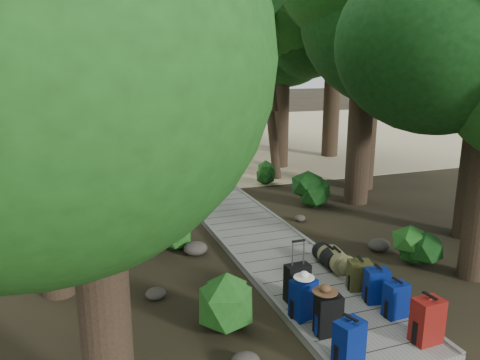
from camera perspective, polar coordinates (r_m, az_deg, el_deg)
name	(u,v)px	position (r m, az deg, el deg)	size (l,w,h in m)	color
ground	(265,246)	(11.07, 3.10, -7.99)	(120.00, 120.00, 0.00)	#2F2617
sand_beach	(151,141)	(26.07, -10.78, 4.74)	(40.00, 22.00, 0.02)	tan
boardwalk	(250,229)	(11.91, 1.22, -6.02)	(2.00, 12.00, 0.12)	gray
backpack_left_a	(349,341)	(6.88, 13.17, -18.59)	(0.40, 0.28, 0.74)	navy
backpack_left_b	(328,313)	(7.50, 10.72, -15.62)	(0.39, 0.27, 0.71)	black
backpack_left_c	(303,297)	(7.85, 7.73, -13.94)	(0.40, 0.28, 0.74)	navy
backpack_right_a	(428,318)	(7.70, 21.89, -15.38)	(0.43, 0.30, 0.76)	maroon
backpack_right_b	(396,298)	(8.24, 18.48, -13.50)	(0.36, 0.25, 0.65)	navy
backpack_right_c	(377,284)	(8.60, 16.34, -12.06)	(0.39, 0.28, 0.67)	navy
backpack_right_d	(359,274)	(8.97, 14.34, -11.00)	(0.40, 0.29, 0.61)	#393917
duffel_right_khaki	(336,260)	(9.68, 11.67, -9.52)	(0.42, 0.63, 0.42)	olive
duffel_right_black	(329,257)	(9.83, 10.81, -9.16)	(0.40, 0.63, 0.40)	black
suitcase_on_boardwalk	(297,283)	(8.37, 6.99, -12.31)	(0.43, 0.24, 0.67)	black
lone_suitcase_on_sand	(195,162)	(18.53, -5.48, 2.20)	(0.42, 0.24, 0.65)	black
hat_brown	(325,288)	(7.28, 10.35, -12.86)	(0.38, 0.38, 0.12)	#51351E
hat_white	(304,274)	(7.60, 7.83, -11.33)	(0.34, 0.34, 0.11)	silver
kayak	(107,164)	(19.59, -15.90, 1.91)	(0.76, 3.47, 0.35)	#A60E17
sun_lounger	(231,149)	(21.52, -1.07, 3.79)	(0.55, 1.69, 0.55)	silver
tree_right_c	(366,29)	(14.22, 15.12, 17.36)	(5.87, 5.87, 10.15)	black
tree_right_d	(372,5)	(16.10, 15.79, 19.89)	(6.45, 6.45, 11.83)	black
tree_right_e	(282,55)	(18.83, 5.20, 14.88)	(4.91, 4.91, 8.84)	black
tree_right_f	(335,38)	(21.46, 11.48, 16.63)	(5.81, 5.81, 10.38)	black
tree_left_a	(87,86)	(4.74, -18.16, 10.86)	(4.74, 4.74, 7.91)	black
tree_left_b	(36,54)	(8.60, -23.62, 13.90)	(4.78, 4.78, 8.60)	black
tree_left_c	(86,79)	(11.90, -18.23, 11.58)	(4.34, 4.34, 7.55)	black
tree_back_a	(116,64)	(24.00, -14.85, 13.46)	(4.70, 4.70, 8.13)	black
tree_back_b	(183,40)	(25.69, -6.96, 16.58)	(5.93, 5.93, 10.59)	black
tree_back_c	(233,46)	(26.77, -0.83, 16.06)	(5.61, 5.61, 10.10)	black
tree_back_d	(39,57)	(24.01, -23.25, 13.60)	(5.27, 5.27, 8.79)	black
palm_right_a	(279,75)	(17.07, 4.81, 12.59)	(4.36, 4.36, 7.43)	#143A10
palm_right_b	(274,55)	(22.40, 4.13, 14.92)	(4.64, 4.64, 8.95)	#143A10
palm_right_c	(209,72)	(22.44, -3.81, 13.04)	(4.70, 4.70, 7.48)	#143A10
palm_left_a	(68,91)	(16.47, -20.27, 10.17)	(4.11, 4.11, 6.53)	#143A10
rock_left_b	(156,294)	(8.84, -10.23, -13.47)	(0.37, 0.34, 0.21)	#4C473F
rock_left_c	(196,248)	(10.56, -5.43, -8.30)	(0.53, 0.48, 0.29)	#4C473F
rock_left_d	(162,216)	(13.06, -9.55, -4.30)	(0.28, 0.25, 0.15)	#4C473F
rock_right_a	(432,304)	(9.00, 22.36, -13.82)	(0.40, 0.36, 0.22)	#4C473F
rock_right_b	(379,245)	(11.19, 16.58, -7.58)	(0.50, 0.45, 0.28)	#4C473F
rock_right_c	(300,218)	(12.75, 7.30, -4.64)	(0.31, 0.28, 0.17)	#4C473F
shrub_left_a	(218,308)	(7.57, -2.73, -15.32)	(0.99, 0.99, 0.89)	#1C4C16
shrub_left_b	(167,232)	(10.91, -8.90, -6.29)	(0.86, 0.86, 0.78)	#1C4C16
shrub_left_c	(122,192)	(14.08, -14.22, -1.48)	(1.06, 1.06, 0.95)	#1C4C16
shrub_right_a	(415,249)	(10.49, 20.56, -7.86)	(0.88, 0.88, 0.79)	#1C4C16
shrub_right_b	(312,189)	(14.10, 8.82, -1.09)	(1.11, 1.11, 1.00)	#1C4C16
shrub_right_c	(265,173)	(16.37, 3.05, 0.83)	(0.89, 0.89, 0.80)	#1C4C16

